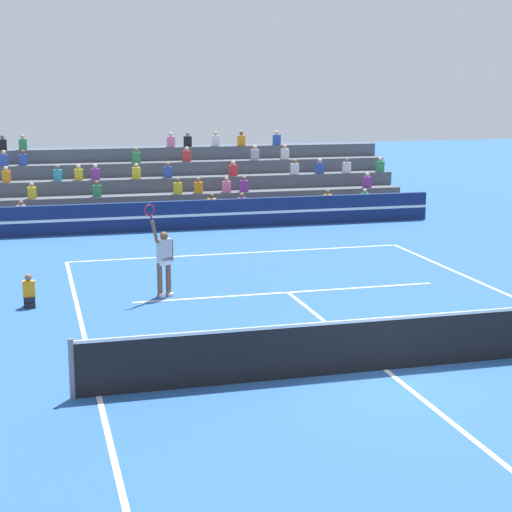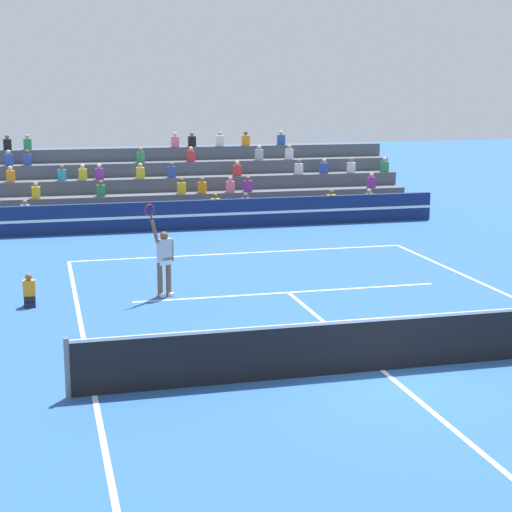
# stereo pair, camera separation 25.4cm
# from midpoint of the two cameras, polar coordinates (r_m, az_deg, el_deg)

# --- Properties ---
(ground_plane) EXTENTS (120.00, 120.00, 0.00)m
(ground_plane) POSITION_cam_midpoint_polar(r_m,az_deg,el_deg) (16.91, 8.19, -7.52)
(ground_plane) COLOR #285699
(court_lines) EXTENTS (11.10, 23.90, 0.01)m
(court_lines) POSITION_cam_midpoint_polar(r_m,az_deg,el_deg) (16.90, 8.19, -7.51)
(court_lines) COLOR white
(court_lines) RESTS_ON ground
(tennis_net) EXTENTS (12.00, 0.10, 1.10)m
(tennis_net) POSITION_cam_midpoint_polar(r_m,az_deg,el_deg) (16.74, 8.24, -5.76)
(tennis_net) COLOR slate
(tennis_net) RESTS_ON ground
(sponsor_banner_wall) EXTENTS (18.00, 0.26, 1.10)m
(sponsor_banner_wall) POSITION_cam_midpoint_polar(r_m,az_deg,el_deg) (32.54, -3.47, 2.80)
(sponsor_banner_wall) COLOR navy
(sponsor_banner_wall) RESTS_ON ground
(bleacher_stand) EXTENTS (17.41, 4.75, 3.38)m
(bleacher_stand) POSITION_cam_midpoint_polar(r_m,az_deg,el_deg) (36.17, -4.69, 4.41)
(bleacher_stand) COLOR #4C515B
(bleacher_stand) RESTS_ON ground
(ball_kid_courtside) EXTENTS (0.30, 0.36, 0.84)m
(ball_kid_courtside) POSITION_cam_midpoint_polar(r_m,az_deg,el_deg) (21.93, -15.21, -2.47)
(ball_kid_courtside) COLOR black
(ball_kid_courtside) RESTS_ON ground
(tennis_player) EXTENTS (0.81, 0.50, 2.50)m
(tennis_player) POSITION_cam_midpoint_polar(r_m,az_deg,el_deg) (22.22, -6.49, -0.21)
(tennis_player) COLOR brown
(tennis_player) RESTS_ON ground
(tennis_ball) EXTENTS (0.07, 0.07, 0.07)m
(tennis_ball) POSITION_cam_midpoint_polar(r_m,az_deg,el_deg) (20.16, 16.21, -4.62)
(tennis_ball) COLOR #C6DB33
(tennis_ball) RESTS_ON ground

